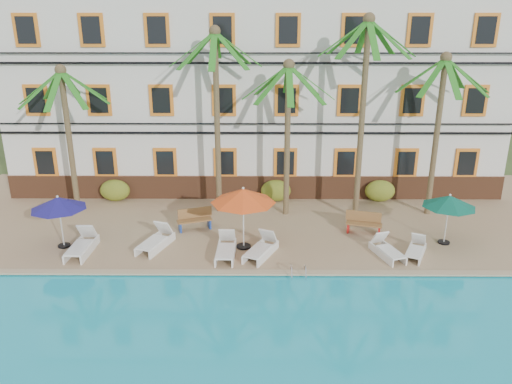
{
  "coord_description": "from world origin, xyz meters",
  "views": [
    {
      "loc": [
        0.19,
        -16.96,
        9.06
      ],
      "look_at": [
        0.06,
        3.0,
        2.0
      ],
      "focal_mm": 35.0,
      "sensor_mm": 36.0,
      "label": 1
    }
  ],
  "objects_px": {
    "umbrella_red": "(243,196)",
    "bench_right": "(364,222)",
    "palm_b": "(216,98)",
    "palm_e": "(439,113)",
    "umbrella_blue": "(58,203)",
    "palm_a": "(67,119)",
    "pool_ladder": "(298,275)",
    "lounger_a": "(82,245)",
    "palm_d": "(364,94)",
    "lounger_e": "(387,250)",
    "palm_c": "(288,117)",
    "lounger_c": "(226,249)",
    "lounger_b": "(156,240)",
    "lounger_f": "(416,250)",
    "bench_left": "(194,219)",
    "umbrella_green": "(449,201)",
    "lounger_d": "(261,248)"
  },
  "relations": [
    {
      "from": "palm_c",
      "to": "palm_e",
      "type": "relative_size",
      "value": 0.96
    },
    {
      "from": "palm_a",
      "to": "pool_ladder",
      "type": "distance_m",
      "value": 12.67
    },
    {
      "from": "lounger_a",
      "to": "palm_b",
      "type": "bearing_deg",
      "value": 41.86
    },
    {
      "from": "umbrella_red",
      "to": "bench_right",
      "type": "bearing_deg",
      "value": 16.28
    },
    {
      "from": "lounger_e",
      "to": "palm_e",
      "type": "bearing_deg",
      "value": 56.12
    },
    {
      "from": "umbrella_red",
      "to": "lounger_d",
      "type": "distance_m",
      "value": 2.15
    },
    {
      "from": "umbrella_blue",
      "to": "bench_right",
      "type": "relative_size",
      "value": 1.4
    },
    {
      "from": "palm_c",
      "to": "umbrella_green",
      "type": "distance_m",
      "value": 7.61
    },
    {
      "from": "palm_c",
      "to": "palm_e",
      "type": "xyz_separation_m",
      "value": [
        6.69,
        0.08,
        0.17
      ]
    },
    {
      "from": "umbrella_red",
      "to": "lounger_b",
      "type": "distance_m",
      "value": 4.0
    },
    {
      "from": "palm_a",
      "to": "palm_d",
      "type": "relative_size",
      "value": 0.76
    },
    {
      "from": "lounger_e",
      "to": "palm_a",
      "type": "bearing_deg",
      "value": 160.93
    },
    {
      "from": "lounger_d",
      "to": "lounger_f",
      "type": "height_order",
      "value": "lounger_d"
    },
    {
      "from": "umbrella_green",
      "to": "lounger_c",
      "type": "xyz_separation_m",
      "value": [
        -8.88,
        -1.19,
        -1.52
      ]
    },
    {
      "from": "palm_e",
      "to": "umbrella_red",
      "type": "xyz_separation_m",
      "value": [
        -8.56,
        -3.72,
        -2.56
      ]
    },
    {
      "from": "palm_b",
      "to": "palm_d",
      "type": "height_order",
      "value": "palm_d"
    },
    {
      "from": "palm_d",
      "to": "lounger_d",
      "type": "bearing_deg",
      "value": -138.18
    },
    {
      "from": "lounger_a",
      "to": "lounger_e",
      "type": "distance_m",
      "value": 11.92
    },
    {
      "from": "palm_b",
      "to": "lounger_c",
      "type": "height_order",
      "value": "palm_b"
    },
    {
      "from": "umbrella_green",
      "to": "lounger_a",
      "type": "relative_size",
      "value": 1.04
    },
    {
      "from": "umbrella_red",
      "to": "lounger_d",
      "type": "bearing_deg",
      "value": -45.23
    },
    {
      "from": "lounger_a",
      "to": "palm_d",
      "type": "bearing_deg",
      "value": 17.87
    },
    {
      "from": "palm_c",
      "to": "lounger_b",
      "type": "bearing_deg",
      "value": -145.75
    },
    {
      "from": "palm_b",
      "to": "palm_c",
      "type": "relative_size",
      "value": 1.19
    },
    {
      "from": "umbrella_blue",
      "to": "pool_ladder",
      "type": "relative_size",
      "value": 2.95
    },
    {
      "from": "palm_a",
      "to": "lounger_f",
      "type": "height_order",
      "value": "palm_a"
    },
    {
      "from": "umbrella_red",
      "to": "pool_ladder",
      "type": "relative_size",
      "value": 3.46
    },
    {
      "from": "palm_d",
      "to": "palm_e",
      "type": "xyz_separation_m",
      "value": [
        3.5,
        0.54,
        -0.9
      ]
    },
    {
      "from": "umbrella_blue",
      "to": "lounger_c",
      "type": "height_order",
      "value": "umbrella_blue"
    },
    {
      "from": "umbrella_green",
      "to": "palm_e",
      "type": "bearing_deg",
      "value": 83.94
    },
    {
      "from": "palm_b",
      "to": "palm_c",
      "type": "height_order",
      "value": "palm_b"
    },
    {
      "from": "palm_a",
      "to": "palm_b",
      "type": "bearing_deg",
      "value": 0.44
    },
    {
      "from": "palm_c",
      "to": "lounger_a",
      "type": "xyz_separation_m",
      "value": [
        -8.22,
        -4.14,
        -4.27
      ]
    },
    {
      "from": "palm_a",
      "to": "lounger_e",
      "type": "distance_m",
      "value": 15.02
    },
    {
      "from": "palm_b",
      "to": "bench_right",
      "type": "bearing_deg",
      "value": -21.65
    },
    {
      "from": "lounger_f",
      "to": "umbrella_red",
      "type": "bearing_deg",
      "value": 174.13
    },
    {
      "from": "palm_b",
      "to": "lounger_e",
      "type": "distance_m",
      "value": 9.79
    },
    {
      "from": "palm_b",
      "to": "lounger_c",
      "type": "xyz_separation_m",
      "value": [
        0.62,
        -4.78,
        -5.07
      ]
    },
    {
      "from": "palm_c",
      "to": "lounger_a",
      "type": "distance_m",
      "value": 10.15
    },
    {
      "from": "palm_d",
      "to": "palm_e",
      "type": "bearing_deg",
      "value": 8.7
    },
    {
      "from": "lounger_f",
      "to": "bench_left",
      "type": "xyz_separation_m",
      "value": [
        -8.92,
        2.55,
        0.22
      ]
    },
    {
      "from": "palm_e",
      "to": "bench_right",
      "type": "bearing_deg",
      "value": -147.07
    },
    {
      "from": "palm_a",
      "to": "palm_d",
      "type": "xyz_separation_m",
      "value": [
        13.12,
        -0.8,
        1.23
      ]
    },
    {
      "from": "palm_c",
      "to": "lounger_b",
      "type": "height_order",
      "value": "palm_c"
    },
    {
      "from": "palm_e",
      "to": "lounger_b",
      "type": "bearing_deg",
      "value": -162.75
    },
    {
      "from": "bench_right",
      "to": "umbrella_green",
      "type": "bearing_deg",
      "value": -18.6
    },
    {
      "from": "lounger_c",
      "to": "pool_ladder",
      "type": "height_order",
      "value": "lounger_c"
    },
    {
      "from": "palm_b",
      "to": "palm_e",
      "type": "relative_size",
      "value": 1.14
    },
    {
      "from": "lounger_d",
      "to": "bench_right",
      "type": "height_order",
      "value": "bench_right"
    },
    {
      "from": "lounger_c",
      "to": "bench_right",
      "type": "height_order",
      "value": "lounger_c"
    }
  ]
}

